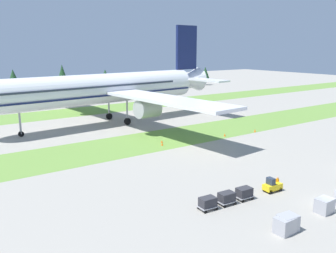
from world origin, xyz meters
name	(u,v)px	position (x,y,z in m)	size (l,w,h in m)	color
ground_plane	(330,205)	(0.00, 0.00, 0.00)	(400.00, 400.00, 0.00)	gray
grass_strip_near	(155,140)	(0.00, 39.00, 0.00)	(320.00, 14.91, 0.01)	olive
grass_strip_far	(79,112)	(0.00, 80.82, 0.00)	(320.00, 14.91, 0.01)	olive
airliner	(108,88)	(-0.20, 60.04, 8.99)	(62.97, 77.87, 25.06)	white
baggage_tug	(272,186)	(-2.31, 6.97, 0.81)	(2.69, 1.48, 1.97)	yellow
cargo_dolly_lead	(244,193)	(-7.32, 7.33, 0.92)	(2.30, 1.65, 1.55)	#A3A3A8
cargo_dolly_second	(227,197)	(-10.21, 7.54, 0.92)	(2.30, 1.65, 1.55)	#A3A3A8
cargo_dolly_third	(208,202)	(-13.10, 7.75, 0.92)	(2.30, 1.65, 1.55)	#A3A3A8
ground_crew_marshaller	(277,182)	(-1.00, 7.16, 0.95)	(0.55, 0.36, 1.74)	black
uld_container_0	(285,225)	(-10.27, -1.10, 0.88)	(2.00, 1.60, 1.75)	#A3A3A8
uld_container_1	(288,223)	(-9.62, -0.98, 0.90)	(2.00, 1.60, 1.79)	#A3A3A8
uld_container_2	(324,206)	(-2.44, -0.72, 0.87)	(2.00, 1.60, 1.74)	#A3A3A8
taxiway_marker_0	(162,141)	(-0.14, 36.42, 0.29)	(0.44, 0.44, 0.57)	orange
taxiway_marker_1	(255,131)	(22.54, 31.92, 0.35)	(0.44, 0.44, 0.70)	orange
taxiway_marker_2	(225,135)	(14.16, 33.07, 0.32)	(0.44, 0.44, 0.64)	orange
taxiway_marker_3	(162,144)	(-1.25, 34.68, 0.31)	(0.44, 0.44, 0.61)	orange
distant_tree_line	(42,79)	(-0.21, 116.00, 7.35)	(167.22, 9.96, 12.34)	#4C3823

